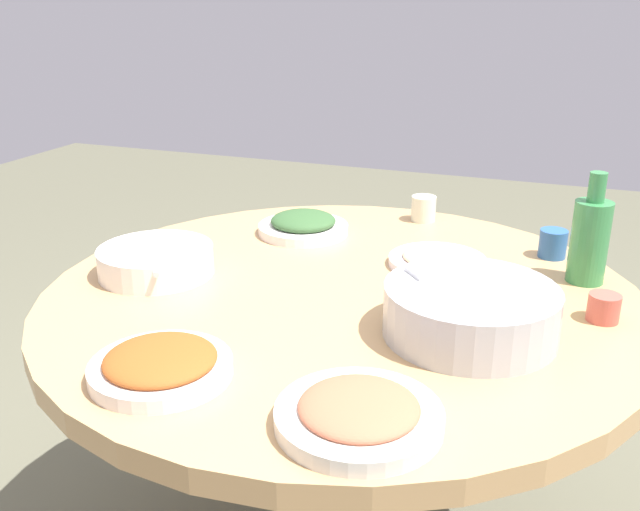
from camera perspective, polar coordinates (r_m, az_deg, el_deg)
name	(u,v)px	position (r m, az deg, el deg)	size (l,w,h in m)	color
round_dining_table	(341,338)	(1.52, 1.74, -6.76)	(1.25, 1.25, 0.73)	#99999E
rice_bowl	(470,310)	(1.29, 12.14, -4.39)	(0.31, 0.31, 0.10)	#B2B5BA
soup_bowl	(156,261)	(1.58, -13.20, -0.47)	(0.25, 0.25, 0.06)	white
dish_tofu_braise	(359,413)	(1.03, 3.18, -12.69)	(0.24, 0.24, 0.05)	silver
dish_greens	(303,225)	(1.80, -1.37, 2.51)	(0.23, 0.23, 0.06)	white
dish_stirfry	(161,364)	(1.17, -12.84, -8.63)	(0.23, 0.23, 0.05)	white
dish_noodles	(438,259)	(1.61, 9.55, -0.31)	(0.22, 0.22, 0.04)	white
green_bottle	(590,239)	(1.58, 21.11, 1.29)	(0.08, 0.08, 0.24)	#368246
tea_cup_near	(604,308)	(1.43, 22.10, -3.95)	(0.06, 0.06, 0.05)	#C05547
tea_cup_far	(553,244)	(1.73, 18.43, 0.93)	(0.06, 0.06, 0.07)	#2B5A99
tea_cup_side	(423,209)	(1.92, 8.42, 3.80)	(0.07, 0.07, 0.07)	beige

